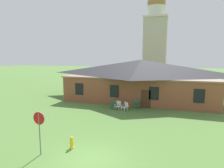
{
  "coord_description": "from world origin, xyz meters",
  "views": [
    {
      "loc": [
        4.35,
        -9.32,
        5.88
      ],
      "look_at": [
        -1.18,
        7.85,
        3.3
      ],
      "focal_mm": 30.56,
      "sensor_mm": 36.0,
      "label": 1
    }
  ],
  "objects_px": {
    "lawn_chair_near_door": "(118,105)",
    "lawn_chair_by_porch": "(113,105)",
    "lawn_chair_left_end": "(125,106)",
    "stop_sign": "(39,124)",
    "lawn_chair_middle": "(137,104)",
    "fire_hydrant": "(72,143)"
  },
  "relations": [
    {
      "from": "stop_sign",
      "to": "fire_hydrant",
      "type": "relative_size",
      "value": 3.4
    },
    {
      "from": "fire_hydrant",
      "to": "lawn_chair_by_porch",
      "type": "bearing_deg",
      "value": 91.47
    },
    {
      "from": "lawn_chair_by_porch",
      "to": "fire_hydrant",
      "type": "relative_size",
      "value": 1.21
    },
    {
      "from": "lawn_chair_by_porch",
      "to": "lawn_chair_near_door",
      "type": "height_order",
      "value": "same"
    },
    {
      "from": "stop_sign",
      "to": "lawn_chair_middle",
      "type": "bearing_deg",
      "value": 73.61
    },
    {
      "from": "lawn_chair_near_door",
      "to": "lawn_chair_left_end",
      "type": "height_order",
      "value": "same"
    },
    {
      "from": "lawn_chair_near_door",
      "to": "lawn_chair_by_porch",
      "type": "bearing_deg",
      "value": 178.46
    },
    {
      "from": "lawn_chair_by_porch",
      "to": "lawn_chair_middle",
      "type": "bearing_deg",
      "value": 24.71
    },
    {
      "from": "stop_sign",
      "to": "lawn_chair_near_door",
      "type": "bearing_deg",
      "value": 81.22
    },
    {
      "from": "stop_sign",
      "to": "fire_hydrant",
      "type": "distance_m",
      "value": 2.44
    },
    {
      "from": "lawn_chair_by_porch",
      "to": "lawn_chair_left_end",
      "type": "distance_m",
      "value": 1.49
    },
    {
      "from": "lawn_chair_middle",
      "to": "fire_hydrant",
      "type": "distance_m",
      "value": 11.15
    },
    {
      "from": "lawn_chair_near_door",
      "to": "lawn_chair_middle",
      "type": "bearing_deg",
      "value": 31.5
    },
    {
      "from": "lawn_chair_left_end",
      "to": "fire_hydrant",
      "type": "bearing_deg",
      "value": -97.28
    },
    {
      "from": "lawn_chair_left_end",
      "to": "lawn_chair_by_porch",
      "type": "bearing_deg",
      "value": 170.51
    },
    {
      "from": "stop_sign",
      "to": "lawn_chair_near_door",
      "type": "height_order",
      "value": "stop_sign"
    },
    {
      "from": "lawn_chair_near_door",
      "to": "lawn_chair_middle",
      "type": "relative_size",
      "value": 1.0
    },
    {
      "from": "stop_sign",
      "to": "lawn_chair_middle",
      "type": "xyz_separation_m",
      "value": [
        3.6,
        12.23,
        -1.41
      ]
    },
    {
      "from": "lawn_chair_middle",
      "to": "lawn_chair_left_end",
      "type": "bearing_deg",
      "value": -126.04
    },
    {
      "from": "stop_sign",
      "to": "lawn_chair_middle",
      "type": "height_order",
      "value": "stop_sign"
    },
    {
      "from": "lawn_chair_near_door",
      "to": "fire_hydrant",
      "type": "relative_size",
      "value": 1.21
    },
    {
      "from": "lawn_chair_by_porch",
      "to": "lawn_chair_left_end",
      "type": "bearing_deg",
      "value": -9.49
    }
  ]
}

